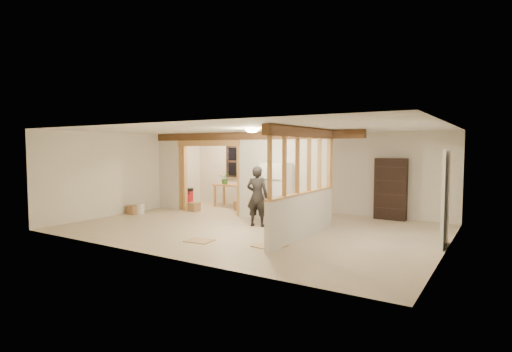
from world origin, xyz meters
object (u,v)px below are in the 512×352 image
Objects in this scene: woman at (257,196)px; work_table at (233,196)px; shop_vac at (188,196)px; refrigerator at (277,193)px; bookshelf at (391,189)px.

woman is 1.26× the size of work_table.
work_table is 2.06× the size of shop_vac.
refrigerator is 4.68m from shop_vac.
woman is at bearing -25.72° from shop_vac.
work_table is 1.74m from shop_vac.
woman is 3.53m from work_table.
bookshelf is (6.89, 0.82, 0.57)m from shop_vac.
shop_vac is 0.35× the size of bookshelf.
shop_vac is 6.97m from bookshelf.
refrigerator is at bearing -137.86° from bookshelf.
bookshelf is (2.46, 2.22, 0.05)m from refrigerator.
refrigerator is 1.04× the size of woman.
refrigerator is 3.32m from work_table.
work_table is at bearing -175.44° from bookshelf.
woman is (-0.22, -0.63, -0.04)m from refrigerator.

